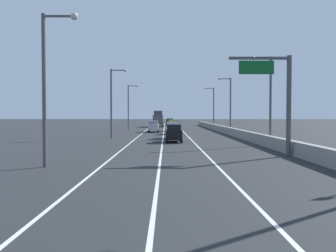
{
  "coord_description": "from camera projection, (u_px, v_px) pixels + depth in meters",
  "views": [
    {
      "loc": [
        -1.6,
        -3.26,
        3.15
      ],
      "look_at": [
        -1.32,
        48.26,
        1.44
      ],
      "focal_mm": 38.29,
      "sensor_mm": 36.0,
      "label": 1
    }
  ],
  "objects": [
    {
      "name": "overhead_sign_gantry",
      "position": [
        279.0,
        93.0,
        26.61
      ],
      "size": [
        4.68,
        0.36,
        7.5
      ],
      "color": "#47474C",
      "rests_on": "ground_plane"
    },
    {
      "name": "ground_plane",
      "position": [
        175.0,
        131.0,
        67.34
      ],
      "size": [
        320.0,
        320.0,
        0.0
      ],
      "primitive_type": "plane",
      "color": "#26282B"
    },
    {
      "name": "lamp_post_left_mid",
      "position": [
        113.0,
        98.0,
        46.75
      ],
      "size": [
        2.14,
        0.44,
        9.09
      ],
      "color": "#4C4C51",
      "rests_on": "ground_plane"
    },
    {
      "name": "car_silver_5",
      "position": [
        154.0,
        126.0,
        62.6
      ],
      "size": [
        1.81,
        4.65,
        2.02
      ],
      "color": "#B7B7BC",
      "rests_on": "ground_plane"
    },
    {
      "name": "lamp_post_left_far",
      "position": [
        130.0,
        104.0,
        72.49
      ],
      "size": [
        2.14,
        0.44,
        9.09
      ],
      "color": "#4C4C51",
      "rests_on": "ground_plane"
    },
    {
      "name": "lamp_post_right_fourth",
      "position": [
        212.0,
        105.0,
        79.47
      ],
      "size": [
        2.14,
        0.44,
        9.09
      ],
      "color": "#4C4C51",
      "rests_on": "ground_plane"
    },
    {
      "name": "box_truck",
      "position": [
        158.0,
        119.0,
        88.67
      ],
      "size": [
        2.51,
        8.03,
        4.0
      ],
      "color": "#4C4C51",
      "rests_on": "ground_plane"
    },
    {
      "name": "lamp_post_right_second",
      "position": [
        268.0,
        93.0,
        36.56
      ],
      "size": [
        2.14,
        0.44,
        9.09
      ],
      "color": "#4C4C51",
      "rests_on": "ground_plane"
    },
    {
      "name": "lane_stripe_left",
      "position": [
        142.0,
        133.0,
        58.31
      ],
      "size": [
        0.16,
        130.0,
        0.0
      ],
      "primitive_type": "cube",
      "color": "silver",
      "rests_on": "ground_plane"
    },
    {
      "name": "lane_stripe_right",
      "position": [
        185.0,
        133.0,
        58.35
      ],
      "size": [
        0.16,
        130.0,
        0.0
      ],
      "primitive_type": "cube",
      "color": "silver",
      "rests_on": "ground_plane"
    },
    {
      "name": "jersey_barrier_right",
      "position": [
        246.0,
        136.0,
        43.38
      ],
      "size": [
        0.6,
        120.0,
        1.1
      ],
      "primitive_type": "cube",
      "color": "gray",
      "rests_on": "ground_plane"
    },
    {
      "name": "lane_stripe_center",
      "position": [
        164.0,
        133.0,
        58.33
      ],
      "size": [
        0.16,
        130.0,
        0.0
      ],
      "primitive_type": "cube",
      "color": "silver",
      "rests_on": "ground_plane"
    },
    {
      "name": "car_black_3",
      "position": [
        174.0,
        133.0,
        40.25
      ],
      "size": [
        1.83,
        4.25,
        2.02
      ],
      "color": "black",
      "rests_on": "ground_plane"
    },
    {
      "name": "car_blue_4",
      "position": [
        174.0,
        128.0,
        56.24
      ],
      "size": [
        1.79,
        4.75,
        1.99
      ],
      "color": "#1E389E",
      "rests_on": "ground_plane"
    },
    {
      "name": "car_green_2",
      "position": [
        169.0,
        122.0,
        93.63
      ],
      "size": [
        1.94,
        4.52,
        2.04
      ],
      "color": "#196033",
      "rests_on": "ground_plane"
    },
    {
      "name": "lamp_post_right_third",
      "position": [
        229.0,
        101.0,
        58.01
      ],
      "size": [
        2.14,
        0.44,
        9.09
      ],
      "color": "#4C4C51",
      "rests_on": "ground_plane"
    },
    {
      "name": "car_white_1",
      "position": [
        173.0,
        130.0,
        45.97
      ],
      "size": [
        1.84,
        4.04,
        2.12
      ],
      "color": "white",
      "rests_on": "ground_plane"
    },
    {
      "name": "lamp_post_left_near",
      "position": [
        49.0,
        78.0,
        21.01
      ],
      "size": [
        2.14,
        0.44,
        9.09
      ],
      "color": "#4C4C51",
      "rests_on": "ground_plane"
    },
    {
      "name": "car_yellow_0",
      "position": [
        173.0,
        126.0,
        65.58
      ],
      "size": [
        1.96,
        4.4,
        2.1
      ],
      "color": "gold",
      "rests_on": "ground_plane"
    }
  ]
}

